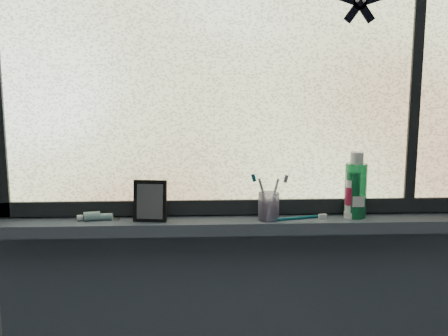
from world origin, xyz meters
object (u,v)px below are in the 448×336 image
toothbrush_cup (269,206)px  cream_tube (352,194)px  mouthwash_bottle (356,185)px  vanity_mirror (150,201)px

toothbrush_cup → cream_tube: (0.28, 0.02, 0.04)m
mouthwash_bottle → cream_tube: (-0.01, -0.01, -0.03)m
vanity_mirror → toothbrush_cup: (0.39, -0.00, -0.02)m
mouthwash_bottle → vanity_mirror: bearing=-178.2°
cream_tube → vanity_mirror: bearing=-178.9°
toothbrush_cup → mouthwash_bottle: mouthwash_bottle is taller
vanity_mirror → cream_tube: (0.67, 0.01, 0.01)m
vanity_mirror → toothbrush_cup: size_ratio=1.48×
vanity_mirror → mouthwash_bottle: size_ratio=0.74×
toothbrush_cup → mouthwash_bottle: (0.30, 0.03, 0.06)m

